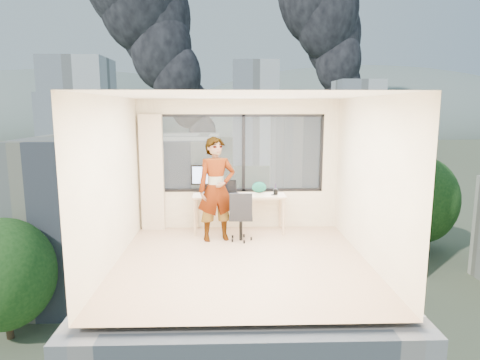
{
  "coord_description": "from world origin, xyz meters",
  "views": [
    {
      "loc": [
        -0.22,
        -6.36,
        2.41
      ],
      "look_at": [
        0.0,
        1.0,
        1.15
      ],
      "focal_mm": 31.28,
      "sensor_mm": 36.0,
      "label": 1
    }
  ],
  "objects_px": {
    "laptop": "(229,189)",
    "handbag": "(259,187)",
    "monitor": "(206,179)",
    "game_console": "(223,190)",
    "chair": "(241,215)",
    "person": "(216,189)",
    "desk": "(239,213)"
  },
  "relations": [
    {
      "from": "game_console",
      "to": "handbag",
      "type": "height_order",
      "value": "handbag"
    },
    {
      "from": "desk",
      "to": "handbag",
      "type": "height_order",
      "value": "handbag"
    },
    {
      "from": "desk",
      "to": "laptop",
      "type": "distance_m",
      "value": 0.53
    },
    {
      "from": "monitor",
      "to": "game_console",
      "type": "distance_m",
      "value": 0.43
    },
    {
      "from": "monitor",
      "to": "game_console",
      "type": "relative_size",
      "value": 1.75
    },
    {
      "from": "chair",
      "to": "game_console",
      "type": "height_order",
      "value": "chair"
    },
    {
      "from": "laptop",
      "to": "person",
      "type": "bearing_deg",
      "value": -132.85
    },
    {
      "from": "laptop",
      "to": "handbag",
      "type": "bearing_deg",
      "value": 0.48
    },
    {
      "from": "person",
      "to": "game_console",
      "type": "xyz_separation_m",
      "value": [
        0.1,
        0.74,
        -0.16
      ]
    },
    {
      "from": "monitor",
      "to": "game_console",
      "type": "height_order",
      "value": "monitor"
    },
    {
      "from": "game_console",
      "to": "desk",
      "type": "bearing_deg",
      "value": -48.24
    },
    {
      "from": "desk",
      "to": "handbag",
      "type": "relative_size",
      "value": 6.3
    },
    {
      "from": "laptop",
      "to": "chair",
      "type": "bearing_deg",
      "value": -86.56
    },
    {
      "from": "monitor",
      "to": "handbag",
      "type": "height_order",
      "value": "monitor"
    },
    {
      "from": "game_console",
      "to": "monitor",
      "type": "bearing_deg",
      "value": -172.52
    },
    {
      "from": "handbag",
      "to": "laptop",
      "type": "bearing_deg",
      "value": -161.35
    },
    {
      "from": "laptop",
      "to": "handbag",
      "type": "xyz_separation_m",
      "value": [
        0.6,
        0.19,
        -0.01
      ]
    },
    {
      "from": "person",
      "to": "game_console",
      "type": "height_order",
      "value": "person"
    },
    {
      "from": "person",
      "to": "handbag",
      "type": "bearing_deg",
      "value": 24.7
    },
    {
      "from": "monitor",
      "to": "laptop",
      "type": "relative_size",
      "value": 1.45
    },
    {
      "from": "chair",
      "to": "handbag",
      "type": "bearing_deg",
      "value": 64.07
    },
    {
      "from": "handbag",
      "to": "chair",
      "type": "bearing_deg",
      "value": -116.58
    },
    {
      "from": "chair",
      "to": "handbag",
      "type": "height_order",
      "value": "handbag"
    },
    {
      "from": "chair",
      "to": "laptop",
      "type": "distance_m",
      "value": 0.71
    },
    {
      "from": "chair",
      "to": "monitor",
      "type": "bearing_deg",
      "value": 136.92
    },
    {
      "from": "desk",
      "to": "monitor",
      "type": "relative_size",
      "value": 3.11
    },
    {
      "from": "chair",
      "to": "monitor",
      "type": "xyz_separation_m",
      "value": [
        -0.67,
        0.67,
        0.57
      ]
    },
    {
      "from": "desk",
      "to": "monitor",
      "type": "xyz_separation_m",
      "value": [
        -0.65,
        0.1,
        0.66
      ]
    },
    {
      "from": "chair",
      "to": "person",
      "type": "height_order",
      "value": "person"
    },
    {
      "from": "chair",
      "to": "monitor",
      "type": "distance_m",
      "value": 1.1
    },
    {
      "from": "game_console",
      "to": "laptop",
      "type": "relative_size",
      "value": 0.83
    },
    {
      "from": "person",
      "to": "game_console",
      "type": "bearing_deg",
      "value": 67.33
    }
  ]
}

